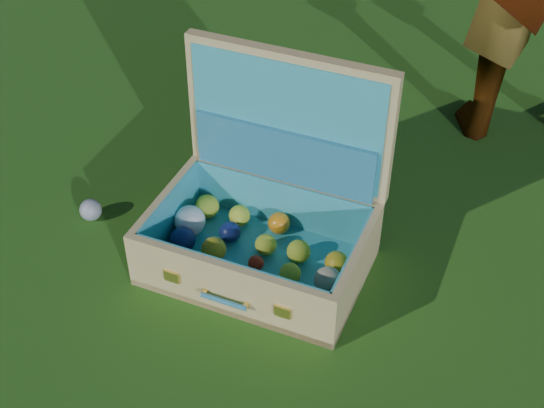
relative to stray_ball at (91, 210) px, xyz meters
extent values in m
plane|color=#215114|center=(0.50, 0.12, -0.03)|extent=(60.00, 60.00, 0.00)
sphere|color=teal|center=(0.00, 0.00, 0.00)|extent=(0.06, 0.06, 0.06)
cube|color=#D6B573|center=(0.49, 0.07, -0.02)|extent=(0.57, 0.42, 0.02)
cube|color=#D6B573|center=(0.51, -0.10, 0.05)|extent=(0.53, 0.09, 0.16)
cube|color=#D6B573|center=(0.47, 0.23, 0.05)|extent=(0.53, 0.09, 0.16)
cube|color=#D6B573|center=(0.24, 0.03, 0.05)|extent=(0.06, 0.32, 0.16)
cube|color=#D6B573|center=(0.75, 0.10, 0.05)|extent=(0.06, 0.32, 0.16)
cube|color=teal|center=(0.49, 0.07, -0.01)|extent=(0.53, 0.38, 0.01)
cube|color=teal|center=(0.51, -0.09, 0.06)|extent=(0.49, 0.07, 0.14)
cube|color=teal|center=(0.47, 0.22, 0.06)|extent=(0.49, 0.07, 0.14)
cube|color=teal|center=(0.25, 0.04, 0.06)|extent=(0.05, 0.31, 0.14)
cube|color=teal|center=(0.73, 0.10, 0.06)|extent=(0.05, 0.31, 0.14)
cube|color=#D6B573|center=(0.47, 0.26, 0.31)|extent=(0.53, 0.10, 0.36)
cube|color=teal|center=(0.47, 0.24, 0.31)|extent=(0.49, 0.07, 0.32)
cube|color=teal|center=(0.47, 0.23, 0.21)|extent=(0.48, 0.08, 0.15)
cube|color=#F2C659|center=(0.37, -0.13, 0.05)|extent=(0.04, 0.01, 0.03)
cube|color=#F2C659|center=(0.66, -0.09, 0.05)|extent=(0.04, 0.01, 0.03)
cylinder|color=teal|center=(0.52, -0.13, 0.04)|extent=(0.12, 0.03, 0.01)
cube|color=#F2C659|center=(0.46, -0.13, 0.04)|extent=(0.01, 0.02, 0.01)
cube|color=#F2C659|center=(0.57, -0.11, 0.04)|extent=(0.01, 0.02, 0.01)
sphere|color=gold|center=(0.31, -0.08, 0.03)|extent=(0.06, 0.06, 0.06)
sphere|color=orange|center=(0.41, -0.06, 0.02)|extent=(0.05, 0.05, 0.05)
sphere|color=silver|center=(0.50, -0.04, 0.03)|extent=(0.07, 0.07, 0.07)
sphere|color=silver|center=(0.60, -0.03, 0.02)|extent=(0.04, 0.04, 0.04)
sphere|color=#C8AE8D|center=(0.72, -0.02, 0.02)|extent=(0.06, 0.06, 0.06)
sphere|color=#101B51|center=(0.31, 0.01, 0.03)|extent=(0.07, 0.07, 0.07)
sphere|color=gold|center=(0.39, 0.02, 0.03)|extent=(0.06, 0.06, 0.06)
sphere|color=#AF1F0E|center=(0.50, 0.04, 0.01)|extent=(0.04, 0.04, 0.04)
sphere|color=gold|center=(0.60, 0.04, 0.02)|extent=(0.05, 0.05, 0.05)
sphere|color=#C8AE8D|center=(0.69, 0.06, 0.03)|extent=(0.07, 0.07, 0.07)
sphere|color=silver|center=(0.28, 0.07, 0.04)|extent=(0.08, 0.08, 0.08)
sphere|color=#101B51|center=(0.39, 0.10, 0.02)|extent=(0.06, 0.06, 0.06)
sphere|color=gold|center=(0.49, 0.10, 0.02)|extent=(0.05, 0.05, 0.05)
sphere|color=gold|center=(0.58, 0.12, 0.02)|extent=(0.06, 0.06, 0.06)
sphere|color=gold|center=(0.68, 0.13, 0.02)|extent=(0.06, 0.06, 0.06)
sphere|color=gold|center=(0.28, 0.15, 0.03)|extent=(0.06, 0.06, 0.06)
sphere|color=gold|center=(0.38, 0.16, 0.02)|extent=(0.06, 0.06, 0.06)
sphere|color=orange|center=(0.48, 0.19, 0.02)|extent=(0.06, 0.06, 0.06)
camera|label=1|loc=(1.22, -1.10, 1.34)|focal=50.00mm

